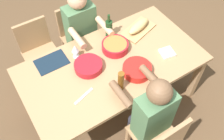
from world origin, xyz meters
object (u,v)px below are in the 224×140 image
(chair_near_center, at_px, (160,139))
(napkin_stack, at_px, (167,53))
(cutting_board, at_px, (138,30))
(serving_bowl_fruit, at_px, (115,46))
(serving_bowl_pasta, at_px, (88,66))
(dining_table, at_px, (112,68))
(serving_bowl_greens, at_px, (137,69))
(bread_loaf, at_px, (139,26))
(wine_glass, at_px, (75,49))
(wine_bottle, at_px, (109,28))
(diner_near_center, at_px, (150,113))
(diner_far_center, at_px, (82,30))
(chair_far_center, at_px, (77,34))
(beer_bottle, at_px, (121,81))
(chair_far_left, at_px, (39,50))

(chair_near_center, bearing_deg, napkin_stack, 48.32)
(cutting_board, bearing_deg, serving_bowl_fruit, -164.97)
(serving_bowl_fruit, xyz_separation_m, serving_bowl_pasta, (-0.37, -0.08, -0.01))
(dining_table, xyz_separation_m, serving_bowl_greens, (0.15, -0.23, 0.12))
(serving_bowl_pasta, bearing_deg, cutting_board, 13.44)
(dining_table, distance_m, bread_loaf, 0.59)
(chair_near_center, bearing_deg, wine_glass, 103.46)
(serving_bowl_pasta, xyz_separation_m, wine_bottle, (0.42, 0.29, 0.07))
(dining_table, relative_size, diner_near_center, 1.56)
(diner_near_center, xyz_separation_m, diner_far_center, (-0.00, 1.29, 0.00))
(diner_near_center, xyz_separation_m, serving_bowl_fruit, (0.13, 0.79, 0.09))
(wine_bottle, relative_size, wine_glass, 1.75)
(serving_bowl_greens, distance_m, cutting_board, 0.60)
(chair_far_center, height_order, bread_loaf, same)
(wine_glass, xyz_separation_m, napkin_stack, (0.83, -0.47, -0.10))
(diner_far_center, distance_m, serving_bowl_fruit, 0.52)
(serving_bowl_fruit, distance_m, serving_bowl_greens, 0.38)
(serving_bowl_fruit, distance_m, napkin_stack, 0.55)
(dining_table, height_order, beer_bottle, beer_bottle)
(beer_bottle, xyz_separation_m, wine_glass, (-0.17, 0.57, 0.01))
(dining_table, bearing_deg, diner_far_center, 90.00)
(serving_bowl_pasta, height_order, wine_glass, wine_glass)
(chair_near_center, relative_size, cutting_board, 2.12)
(serving_bowl_pasta, bearing_deg, bread_loaf, 13.44)
(chair_far_center, distance_m, beer_bottle, 1.18)
(chair_near_center, distance_m, bread_loaf, 1.23)
(chair_far_left, distance_m, cutting_board, 1.21)
(serving_bowl_fruit, relative_size, beer_bottle, 1.28)
(dining_table, bearing_deg, wine_glass, 133.55)
(chair_far_center, bearing_deg, napkin_stack, -61.28)
(chair_far_left, height_order, napkin_stack, chair_far_left)
(dining_table, height_order, wine_glass, wine_glass)
(beer_bottle, height_order, wine_glass, beer_bottle)
(chair_far_left, relative_size, bread_loaf, 2.66)
(bread_loaf, distance_m, beer_bottle, 0.81)
(chair_far_left, bearing_deg, napkin_stack, -43.59)
(serving_bowl_pasta, xyz_separation_m, beer_bottle, (0.14, -0.37, 0.07))
(dining_table, xyz_separation_m, beer_bottle, (-0.09, -0.30, 0.19))
(chair_near_center, xyz_separation_m, wine_bottle, (0.19, 1.19, 0.37))
(diner_far_center, distance_m, serving_bowl_pasta, 0.62)
(chair_near_center, distance_m, wine_bottle, 1.25)
(serving_bowl_greens, height_order, wine_glass, wine_glass)
(napkin_stack, bearing_deg, bread_loaf, 96.20)
(diner_far_center, bearing_deg, serving_bowl_greens, -80.50)
(diner_near_center, xyz_separation_m, chair_far_center, (0.00, 1.47, -0.21))
(chair_far_left, xyz_separation_m, chair_near_center, (0.51, -1.65, 0.00))
(diner_near_center, distance_m, cutting_board, 1.03)
(chair_far_center, height_order, napkin_stack, chair_far_center)
(serving_bowl_pasta, xyz_separation_m, bread_loaf, (0.75, 0.18, 0.02))
(bread_loaf, bearing_deg, serving_bowl_fruit, -164.97)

